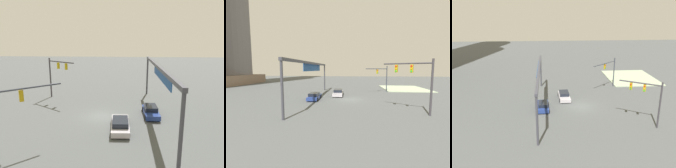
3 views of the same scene
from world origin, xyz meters
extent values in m
plane|color=#4C5050|center=(0.00, 0.00, 0.00)|extent=(168.76, 168.76, 0.00)
cylinder|color=#3A363C|center=(-8.11, -9.20, 3.20)|extent=(0.23, 0.23, 6.39)
cylinder|color=#3A363C|center=(-6.63, -6.88, 5.91)|extent=(3.10, 4.74, 0.17)
cube|color=#BA9D0E|center=(-6.97, -7.41, 5.30)|extent=(0.39, 0.41, 0.95)
cylinder|color=red|center=(-7.10, -7.32, 5.59)|extent=(0.16, 0.20, 0.20)
cylinder|color=orange|center=(-7.10, -7.32, 5.29)|extent=(0.16, 0.20, 0.20)
cylinder|color=green|center=(-7.10, -7.32, 4.99)|extent=(0.16, 0.20, 0.20)
cube|color=#BA9D0E|center=(-6.01, -5.91, 5.30)|extent=(0.39, 0.41, 0.95)
cylinder|color=red|center=(-6.15, -5.82, 5.59)|extent=(0.16, 0.20, 0.20)
cylinder|color=orange|center=(-6.15, -5.82, 5.29)|extent=(0.16, 0.20, 0.20)
cylinder|color=green|center=(-6.15, -5.82, 4.99)|extent=(0.16, 0.20, 0.20)
cylinder|color=#373C49|center=(7.82, -5.65, 5.30)|extent=(4.72, 5.25, 0.16)
cube|color=#BD9513|center=(7.87, -5.71, 4.69)|extent=(0.41, 0.41, 0.95)
cylinder|color=red|center=(7.75, -5.81, 4.99)|extent=(0.18, 0.19, 0.20)
cylinder|color=orange|center=(7.75, -5.81, 4.69)|extent=(0.18, 0.19, 0.20)
cylinder|color=green|center=(7.75, -5.81, 4.39)|extent=(0.18, 0.19, 0.20)
cylinder|color=#3D3D47|center=(-11.17, 6.62, 3.04)|extent=(0.28, 0.28, 6.08)
cylinder|color=#3D3D47|center=(11.17, 6.62, 3.04)|extent=(0.28, 0.28, 6.08)
cube|color=#3D3D47|center=(0.00, 6.62, 6.25)|extent=(22.75, 0.35, 0.35)
cube|color=navy|center=(1.40, 6.84, 5.60)|extent=(10.64, 0.08, 1.42)
cube|color=navy|center=(-0.61, 6.12, 0.44)|extent=(4.45, 1.84, 0.55)
cube|color=black|center=(-0.87, 6.11, 0.96)|extent=(2.33, 1.57, 0.50)
cylinder|color=black|center=(0.73, 6.95, 0.32)|extent=(0.65, 0.24, 0.64)
cylinder|color=black|center=(0.78, 5.37, 0.32)|extent=(0.65, 0.24, 0.64)
cylinder|color=black|center=(-2.00, 6.87, 0.32)|extent=(0.65, 0.24, 0.64)
cylinder|color=black|center=(-1.95, 5.29, 0.32)|extent=(0.65, 0.24, 0.64)
cube|color=#B8B2BA|center=(3.59, 2.45, 0.44)|extent=(4.92, 2.03, 0.55)
cube|color=black|center=(3.88, 2.46, 0.96)|extent=(2.58, 1.72, 0.50)
cylinder|color=black|center=(2.12, 1.53, 0.32)|extent=(0.65, 0.24, 0.64)
cylinder|color=black|center=(2.05, 3.25, 0.32)|extent=(0.65, 0.24, 0.64)
cylinder|color=black|center=(5.13, 1.65, 0.32)|extent=(0.65, 0.24, 0.64)
cylinder|color=black|center=(5.06, 3.37, 0.32)|extent=(0.65, 0.24, 0.64)
camera|label=1|loc=(23.84, 2.98, 9.38)|focal=33.03mm
camera|label=2|loc=(-25.55, -0.58, 5.24)|focal=24.02mm
camera|label=3|loc=(-35.59, 5.37, 15.22)|focal=37.89mm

